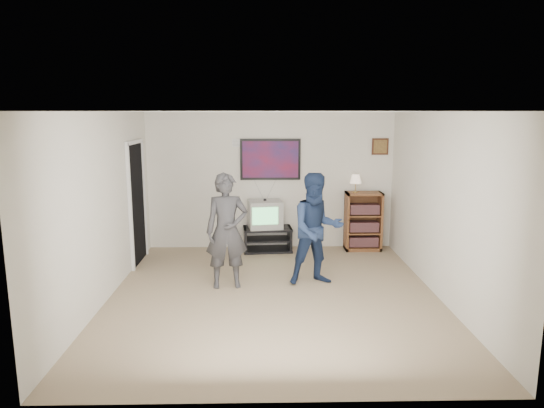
{
  "coord_description": "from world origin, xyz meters",
  "views": [
    {
      "loc": [
        -0.16,
        -6.33,
        2.49
      ],
      "look_at": [
        -0.01,
        0.75,
        1.15
      ],
      "focal_mm": 32.0,
      "sensor_mm": 36.0,
      "label": 1
    }
  ],
  "objects_px": {
    "crt_television": "(265,214)",
    "bookshelf": "(363,221)",
    "media_stand": "(268,239)",
    "person_tall": "(227,231)",
    "person_short": "(317,229)"
  },
  "relations": [
    {
      "from": "crt_television",
      "to": "person_short",
      "type": "relative_size",
      "value": 0.36
    },
    {
      "from": "media_stand",
      "to": "bookshelf",
      "type": "bearing_deg",
      "value": -2.63
    },
    {
      "from": "media_stand",
      "to": "crt_television",
      "type": "distance_m",
      "value": 0.47
    },
    {
      "from": "bookshelf",
      "to": "person_short",
      "type": "bearing_deg",
      "value": -120.74
    },
    {
      "from": "media_stand",
      "to": "person_tall",
      "type": "bearing_deg",
      "value": -112.5
    },
    {
      "from": "bookshelf",
      "to": "person_short",
      "type": "xyz_separation_m",
      "value": [
        -1.06,
        -1.78,
        0.29
      ]
    },
    {
      "from": "media_stand",
      "to": "crt_television",
      "type": "bearing_deg",
      "value": 175.73
    },
    {
      "from": "bookshelf",
      "to": "person_tall",
      "type": "bearing_deg",
      "value": -141.4
    },
    {
      "from": "person_tall",
      "to": "crt_television",
      "type": "bearing_deg",
      "value": 65.24
    },
    {
      "from": "media_stand",
      "to": "person_short",
      "type": "xyz_separation_m",
      "value": [
        0.69,
        -1.73,
        0.6
      ]
    },
    {
      "from": "media_stand",
      "to": "person_tall",
      "type": "distance_m",
      "value": 2.02
    },
    {
      "from": "crt_television",
      "to": "bookshelf",
      "type": "bearing_deg",
      "value": -6.43
    },
    {
      "from": "bookshelf",
      "to": "person_short",
      "type": "distance_m",
      "value": 2.09
    },
    {
      "from": "bookshelf",
      "to": "person_short",
      "type": "height_order",
      "value": "person_short"
    },
    {
      "from": "crt_television",
      "to": "person_tall",
      "type": "bearing_deg",
      "value": -115.01
    }
  ]
}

